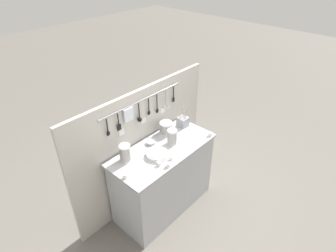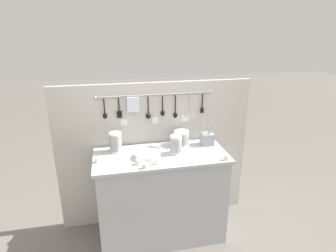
# 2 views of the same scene
# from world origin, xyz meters

# --- Properties ---
(ground_plane) EXTENTS (20.00, 20.00, 0.00)m
(ground_plane) POSITION_xyz_m (0.00, 0.00, 0.00)
(ground_plane) COLOR #666059
(counter) EXTENTS (1.32, 0.60, 0.95)m
(counter) POSITION_xyz_m (0.00, 0.00, 0.48)
(counter) COLOR #ADAFB5
(counter) RESTS_ON ground
(back_wall) EXTENTS (2.12, 0.11, 1.61)m
(back_wall) POSITION_xyz_m (-0.00, 0.34, 0.81)
(back_wall) COLOR #BCB7AD
(back_wall) RESTS_ON ground
(bowl_stack_short_front) EXTENTS (0.11, 0.11, 0.19)m
(bowl_stack_short_front) POSITION_xyz_m (0.15, -0.01, 1.05)
(bowl_stack_short_front) COLOR white
(bowl_stack_short_front) RESTS_ON counter
(bowl_stack_nested_right) EXTENTS (0.16, 0.16, 0.16)m
(bowl_stack_nested_right) POSITION_xyz_m (0.26, 0.19, 1.03)
(bowl_stack_nested_right) COLOR white
(bowl_stack_nested_right) RESTS_ON counter
(bowl_stack_back_corner) EXTENTS (0.12, 0.12, 0.20)m
(bowl_stack_back_corner) POSITION_xyz_m (-0.43, 0.16, 1.06)
(bowl_stack_back_corner) COLOR white
(bowl_stack_back_corner) RESTS_ON counter
(plate_stack) EXTENTS (0.25, 0.25, 0.05)m
(plate_stack) POSITION_xyz_m (-0.14, -0.04, 0.98)
(plate_stack) COLOR white
(plate_stack) RESTS_ON counter
(steel_mixing_bowl) EXTENTS (0.10, 0.10, 0.03)m
(steel_mixing_bowl) POSITION_xyz_m (-0.03, 0.17, 0.97)
(steel_mixing_bowl) COLOR #93969E
(steel_mixing_bowl) RESTS_ON counter
(cutlery_caddy) EXTENTS (0.12, 0.12, 0.28)m
(cutlery_caddy) POSITION_xyz_m (0.53, 0.14, 1.02)
(cutlery_caddy) COLOR #93969E
(cutlery_caddy) RESTS_ON counter
(cup_front_right) EXTENTS (0.05, 0.05, 0.05)m
(cup_front_right) POSITION_xyz_m (-0.08, -0.20, 0.98)
(cup_front_right) COLOR white
(cup_front_right) RESTS_ON counter
(cup_centre) EXTENTS (0.05, 0.05, 0.05)m
(cup_centre) POSITION_xyz_m (0.58, -0.26, 0.98)
(cup_centre) COLOR white
(cup_centre) RESTS_ON counter
(cup_edge_near) EXTENTS (0.05, 0.05, 0.05)m
(cup_edge_near) POSITION_xyz_m (-0.24, -0.17, 0.98)
(cup_edge_near) COLOR white
(cup_edge_near) RESTS_ON counter
(cup_by_caddy) EXTENTS (0.05, 0.05, 0.05)m
(cup_by_caddy) POSITION_xyz_m (-0.20, -0.26, 0.98)
(cup_by_caddy) COLOR white
(cup_by_caddy) RESTS_ON counter
(cup_front_left) EXTENTS (0.05, 0.05, 0.05)m
(cup_front_left) POSITION_xyz_m (-0.61, -0.05, 0.98)
(cup_front_left) COLOR white
(cup_front_left) RESTS_ON counter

